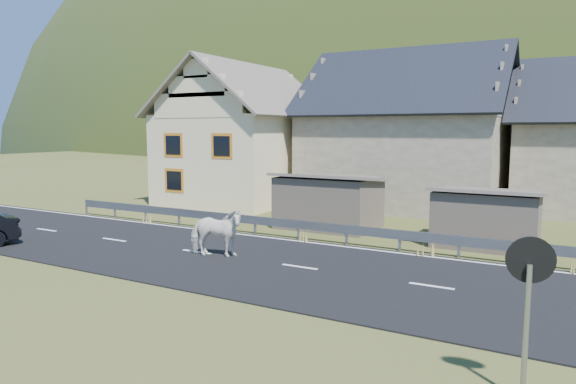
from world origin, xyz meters
The scene contains 12 objects.
ground centered at (0.00, 0.00, 0.00)m, with size 160.00×160.00×0.00m, color #3A4118.
road centered at (0.00, 0.00, 0.02)m, with size 60.00×7.00×0.04m, color black.
lane_markings centered at (0.00, 0.00, 0.04)m, with size 60.00×6.60×0.01m, color silver.
guardrail centered at (0.00, 3.68, 0.56)m, with size 28.10×0.09×0.75m.
shed_left centered at (-2.00, 6.50, 1.10)m, with size 4.30×3.30×2.40m, color #6A5D50.
shed_right centered at (4.50, 6.00, 1.00)m, with size 3.80×2.90×2.20m, color #6A5D50.
house_cream centered at (-10.00, 12.00, 4.36)m, with size 7.80×9.80×8.30m.
house_stone_a centered at (-1.00, 15.00, 4.63)m, with size 10.80×9.80×8.90m.
mountain centered at (5.00, 180.00, -20.00)m, with size 440.00×280.00×260.00m, color #20360E.
conifer_patch centered at (-55.00, 110.00, 6.00)m, with size 76.00×50.00×28.00m, color black.
horse centered at (-3.06, -0.17, 0.85)m, with size 1.92×0.88×1.62m, color silver.
traffic_mirror centered at (6.65, -5.10, 1.91)m, with size 0.71×0.26×2.60m.
Camera 1 is at (7.12, -13.54, 4.21)m, focal length 32.00 mm.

